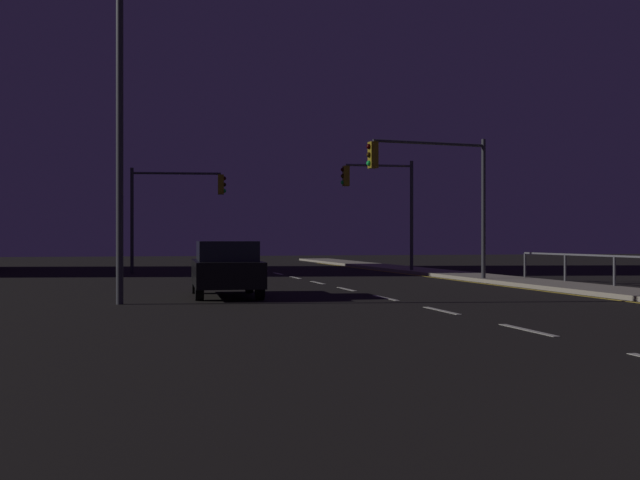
{
  "coord_description": "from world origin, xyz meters",
  "views": [
    {
      "loc": [
        -6.97,
        -3.99,
        1.63
      ],
      "look_at": [
        1.78,
        31.98,
        1.59
      ],
      "focal_mm": 45.04,
      "sensor_mm": 36.0,
      "label": 1
    }
  ],
  "objects_px": {
    "car": "(226,268)",
    "traffic_light_near_left": "(433,177)",
    "traffic_light_mid_left": "(175,198)",
    "traffic_light_mid_right": "(381,193)",
    "street_lamp_far_end": "(113,104)"
  },
  "relations": [
    {
      "from": "car",
      "to": "traffic_light_near_left",
      "type": "relative_size",
      "value": 0.85
    },
    {
      "from": "traffic_light_mid_left",
      "to": "traffic_light_mid_right",
      "type": "height_order",
      "value": "traffic_light_mid_right"
    },
    {
      "from": "car",
      "to": "traffic_light_mid_left",
      "type": "bearing_deg",
      "value": 91.65
    },
    {
      "from": "traffic_light_mid_left",
      "to": "traffic_light_mid_right",
      "type": "distance_m",
      "value": 9.85
    },
    {
      "from": "traffic_light_mid_right",
      "to": "street_lamp_far_end",
      "type": "xyz_separation_m",
      "value": [
        -12.1,
        -15.34,
        1.24
      ]
    },
    {
      "from": "traffic_light_mid_left",
      "to": "street_lamp_far_end",
      "type": "distance_m",
      "value": 18.23
    },
    {
      "from": "traffic_light_mid_left",
      "to": "street_lamp_far_end",
      "type": "height_order",
      "value": "street_lamp_far_end"
    },
    {
      "from": "traffic_light_near_left",
      "to": "traffic_light_mid_left",
      "type": "relative_size",
      "value": 1.05
    },
    {
      "from": "traffic_light_mid_left",
      "to": "street_lamp_far_end",
      "type": "relative_size",
      "value": 0.59
    },
    {
      "from": "street_lamp_far_end",
      "to": "car",
      "type": "bearing_deg",
      "value": 29.14
    },
    {
      "from": "car",
      "to": "traffic_light_near_left",
      "type": "xyz_separation_m",
      "value": [
        8.33,
        5.26,
        3.1
      ]
    },
    {
      "from": "car",
      "to": "traffic_light_mid_right",
      "type": "bearing_deg",
      "value": 56.48
    },
    {
      "from": "traffic_light_near_left",
      "to": "traffic_light_mid_right",
      "type": "distance_m",
      "value": 8.39
    },
    {
      "from": "traffic_light_near_left",
      "to": "traffic_light_mid_left",
      "type": "xyz_separation_m",
      "value": [
        -8.8,
        11.01,
        -0.34
      ]
    },
    {
      "from": "car",
      "to": "traffic_light_near_left",
      "type": "distance_m",
      "value": 10.33
    }
  ]
}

